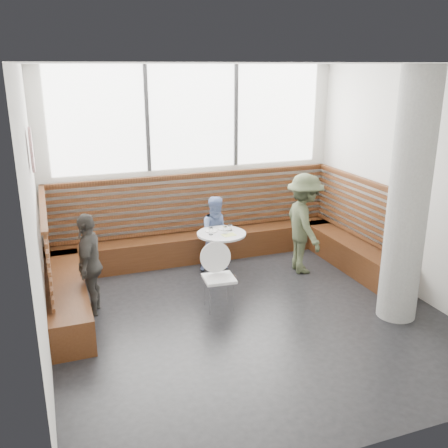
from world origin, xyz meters
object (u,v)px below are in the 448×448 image
object	(u,v)px
child_back	(218,234)
adult_man	(304,224)
concrete_column	(409,199)
cafe_table	(221,246)
child_left	(90,264)
cafe_chair	(217,271)

from	to	relation	value
child_back	adult_man	bearing A→B (deg)	-16.99
concrete_column	cafe_table	size ratio (longest dim) A/B	4.19
concrete_column	child_left	xyz separation A→B (m)	(-3.77, 1.50, -0.91)
child_back	child_left	distance (m)	2.21
adult_man	cafe_chair	bearing A→B (deg)	120.02
concrete_column	cafe_chair	world-z (taller)	concrete_column
adult_man	child_back	bearing A→B (deg)	75.24
cafe_table	adult_man	distance (m)	1.37
child_back	cafe_chair	bearing A→B (deg)	-104.23
cafe_table	cafe_chair	xyz separation A→B (m)	(-0.36, -0.82, -0.02)
cafe_chair	adult_man	world-z (taller)	adult_man
adult_man	child_back	xyz separation A→B (m)	(-1.26, 0.52, -0.19)
child_back	concrete_column	bearing A→B (deg)	-47.92
concrete_column	adult_man	world-z (taller)	concrete_column
child_back	child_left	xyz separation A→B (m)	(-2.06, -0.80, 0.08)
cafe_table	adult_man	world-z (taller)	adult_man
cafe_chair	cafe_table	bearing A→B (deg)	70.71
concrete_column	adult_man	size ratio (longest dim) A/B	2.00
cafe_table	adult_man	bearing A→B (deg)	-5.21
cafe_table	cafe_chair	bearing A→B (deg)	-113.64
adult_man	child_back	world-z (taller)	adult_man
concrete_column	child_left	bearing A→B (deg)	158.35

